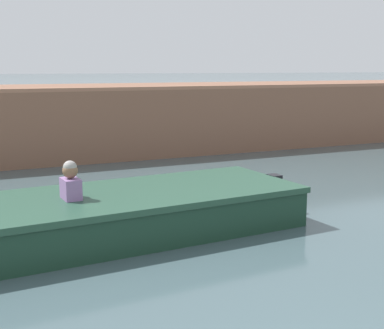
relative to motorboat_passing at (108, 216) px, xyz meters
The scene contains 4 objects.
ground_plane 0.46m from the motorboat_passing, ahead, with size 400.00×400.00×0.00m, color #3D5156.
far_quay_wall 8.32m from the motorboat_passing, 87.48° to the left, with size 60.00×6.00×1.65m, color brown.
far_wall_coping 5.61m from the motorboat_passing, 86.14° to the left, with size 60.00×0.24×0.08m, color #9F6C52.
motorboat_passing is the anchor object (origin of this frame).
Camera 1 is at (-2.17, -1.28, 2.16)m, focal length 50.00 mm.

